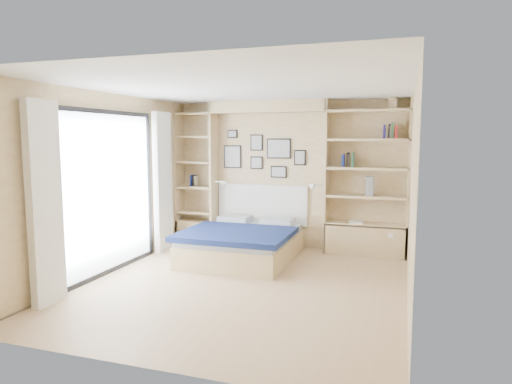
% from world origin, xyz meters
% --- Properties ---
extents(ground, '(4.50, 4.50, 0.00)m').
position_xyz_m(ground, '(0.00, 0.00, 0.00)').
color(ground, tan).
rests_on(ground, ground).
extents(room_shell, '(4.50, 4.50, 4.50)m').
position_xyz_m(room_shell, '(-0.39, 1.52, 1.08)').
color(room_shell, '#D2B583').
rests_on(room_shell, ground).
extents(bed, '(1.62, 1.99, 1.07)m').
position_xyz_m(bed, '(-0.45, 1.25, 0.27)').
color(bed, tan).
rests_on(bed, ground).
extents(photo_gallery, '(1.48, 0.02, 0.82)m').
position_xyz_m(photo_gallery, '(-0.45, 2.22, 1.60)').
color(photo_gallery, black).
rests_on(photo_gallery, ground).
extents(reading_lamps, '(1.92, 0.12, 0.15)m').
position_xyz_m(reading_lamps, '(-0.30, 2.00, 1.10)').
color(reading_lamps, silver).
rests_on(reading_lamps, ground).
extents(shelf_decor, '(3.53, 0.23, 2.03)m').
position_xyz_m(shelf_decor, '(1.12, 2.07, 1.69)').
color(shelf_decor, navy).
rests_on(shelf_decor, ground).
extents(deck, '(3.20, 4.00, 0.05)m').
position_xyz_m(deck, '(-3.60, 0.00, 0.00)').
color(deck, '#69604D').
rests_on(deck, ground).
extents(deck_chair, '(0.58, 0.81, 0.74)m').
position_xyz_m(deck_chair, '(-3.15, -0.07, 0.35)').
color(deck_chair, tan).
rests_on(deck_chair, ground).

